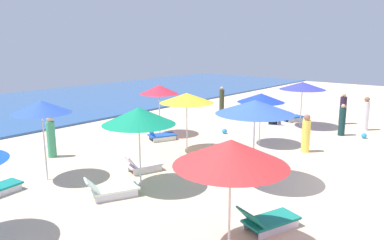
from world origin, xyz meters
name	(u,v)px	position (x,y,z in m)	size (l,w,h in m)	color
ground_plane	(377,192)	(0.00, 0.00, 0.00)	(60.00, 60.00, 0.00)	beige
ocean	(20,107)	(0.00, 22.43, 0.06)	(60.00, 15.14, 0.12)	#2B599A
umbrella_0	(255,107)	(-1.78, 3.20, 2.46)	(2.42, 2.42, 2.68)	silver
lounge_chair_0_0	(235,161)	(-0.89, 4.45, 0.28)	(1.59, 1.15, 0.72)	silver
umbrella_3	(302,86)	(6.84, 5.39, 2.18)	(2.37, 2.37, 2.38)	silver
lounge_chair_3_0	(291,117)	(7.86, 6.36, 0.26)	(1.43, 1.07, 0.68)	silver
lounge_chair_3_1	(273,118)	(6.69, 6.90, 0.29)	(1.38, 1.10, 0.75)	silver
umbrella_4	(159,90)	(0.87, 9.92, 2.20)	(1.87, 1.87, 2.41)	silver
lounge_chair_4_0	(160,135)	(0.11, 9.17, 0.26)	(1.46, 1.12, 0.75)	silver
umbrella_5	(139,116)	(-4.22, 5.71, 2.24)	(2.20, 2.20, 2.50)	silver
lounge_chair_5_0	(142,165)	(-3.26, 6.69, 0.25)	(1.40, 0.95, 0.68)	silver
lounge_chair_5_1	(111,190)	(-5.29, 5.78, 0.24)	(1.59, 1.16, 0.64)	silver
umbrella_6	(261,98)	(2.37, 5.32, 2.07)	(2.01, 2.01, 2.26)	silver
umbrella_7	(187,98)	(-0.44, 7.07, 2.21)	(2.18, 2.18, 2.41)	silver
umbrella_8	(231,153)	(-5.52, 1.57, 2.22)	(2.34, 2.34, 2.49)	silver
lounge_chair_8_0	(267,220)	(-4.08, 1.45, 0.24)	(1.66, 1.11, 0.66)	silver
umbrella_9	(41,107)	(-5.73, 8.53, 2.39)	(1.83, 1.83, 2.60)	silver
beachgoer_0	(51,138)	(-4.34, 10.64, 0.77)	(0.36, 0.36, 1.64)	#3F9C6C
beachgoer_1	(222,101)	(7.38, 10.85, 0.80)	(0.37, 0.37, 1.69)	#333921
beachgoer_2	(343,110)	(8.99, 3.92, 0.79)	(0.49, 0.49, 1.70)	#311F39
beachgoer_3	(306,134)	(2.62, 3.34, 0.74)	(0.45, 0.45, 1.56)	#F8D852
beachgoer_4	(366,114)	(8.22, 2.55, 0.82)	(0.43, 0.43, 1.71)	white
beachgoer_5	(342,121)	(6.34, 3.11, 0.71)	(0.40, 0.40, 1.52)	#143437
beach_ball_0	(224,131)	(3.02, 7.61, 0.13)	(0.25, 0.25, 0.25)	#258BE4
beach_ball_2	(364,136)	(6.45, 2.09, 0.12)	(0.25, 0.25, 0.25)	#2491DA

